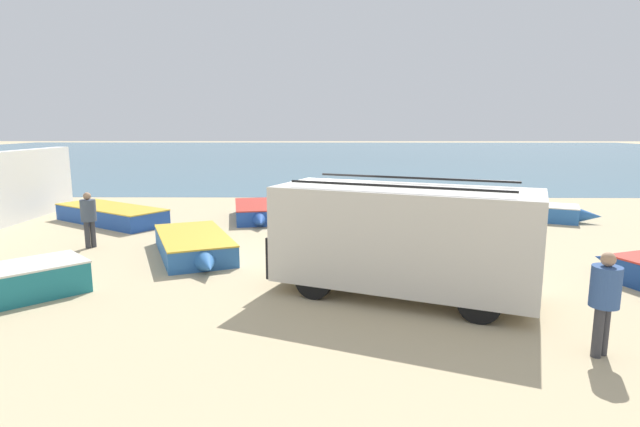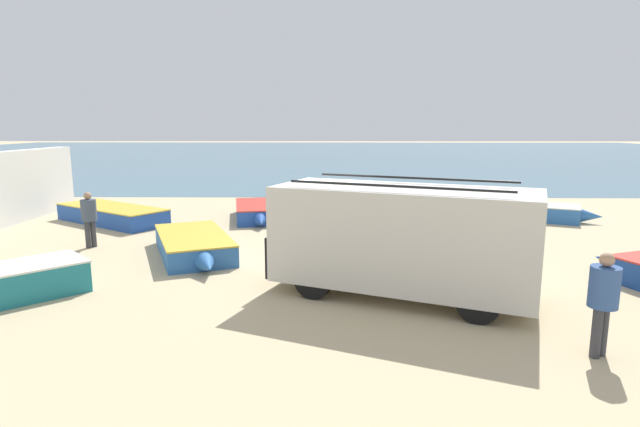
{
  "view_description": "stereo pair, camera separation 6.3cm",
  "coord_description": "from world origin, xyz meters",
  "px_view_note": "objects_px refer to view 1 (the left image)",
  "views": [
    {
      "loc": [
        0.19,
        -12.11,
        3.47
      ],
      "look_at": [
        0.05,
        1.89,
        1.0
      ],
      "focal_mm": 28.0,
      "sensor_mm": 36.0,
      "label": 1
    },
    {
      "loc": [
        0.26,
        -12.1,
        3.47
      ],
      "look_at": [
        0.05,
        1.89,
        1.0
      ],
      "focal_mm": 28.0,
      "sensor_mm": 36.0,
      "label": 2
    }
  ],
  "objects_px": {
    "fishing_rowboat_0": "(409,226)",
    "fisherman_1": "(605,295)",
    "fishing_rowboat_3": "(194,245)",
    "fishing_rowboat_2": "(257,212)",
    "fishing_rowboat_1": "(108,214)",
    "fishing_rowboat_5": "(532,212)",
    "fisherman_0": "(89,215)",
    "parked_van": "(402,237)"
  },
  "relations": [
    {
      "from": "fishing_rowboat_2",
      "to": "fisherman_1",
      "type": "height_order",
      "value": "fisherman_1"
    },
    {
      "from": "parked_van",
      "to": "fishing_rowboat_0",
      "type": "bearing_deg",
      "value": -78.04
    },
    {
      "from": "fishing_rowboat_1",
      "to": "fishing_rowboat_2",
      "type": "relative_size",
      "value": 1.27
    },
    {
      "from": "fishing_rowboat_1",
      "to": "fishing_rowboat_5",
      "type": "bearing_deg",
      "value": -143.29
    },
    {
      "from": "fishing_rowboat_3",
      "to": "fisherman_1",
      "type": "xyz_separation_m",
      "value": [
        7.74,
        -5.88,
        0.69
      ]
    },
    {
      "from": "parked_van",
      "to": "fishing_rowboat_2",
      "type": "height_order",
      "value": "parked_van"
    },
    {
      "from": "fishing_rowboat_5",
      "to": "fishing_rowboat_2",
      "type": "bearing_deg",
      "value": -155.4
    },
    {
      "from": "parked_van",
      "to": "fishing_rowboat_2",
      "type": "distance_m",
      "value": 9.49
    },
    {
      "from": "fishing_rowboat_0",
      "to": "fishing_rowboat_1",
      "type": "distance_m",
      "value": 10.74
    },
    {
      "from": "fisherman_0",
      "to": "fisherman_1",
      "type": "bearing_deg",
      "value": 10.42
    },
    {
      "from": "fishing_rowboat_1",
      "to": "fisherman_0",
      "type": "height_order",
      "value": "fisherman_0"
    },
    {
      "from": "parked_van",
      "to": "fishing_rowboat_1",
      "type": "relative_size",
      "value": 1.08
    },
    {
      "from": "fishing_rowboat_1",
      "to": "fishing_rowboat_3",
      "type": "height_order",
      "value": "fishing_rowboat_1"
    },
    {
      "from": "fishing_rowboat_3",
      "to": "fishing_rowboat_0",
      "type": "bearing_deg",
      "value": 91.27
    },
    {
      "from": "fishing_rowboat_3",
      "to": "fisherman_0",
      "type": "xyz_separation_m",
      "value": [
        -3.22,
        0.87,
        0.68
      ]
    },
    {
      "from": "fisherman_1",
      "to": "parked_van",
      "type": "bearing_deg",
      "value": 11.89
    },
    {
      "from": "fishing_rowboat_0",
      "to": "fishing_rowboat_1",
      "type": "xyz_separation_m",
      "value": [
        -10.59,
        1.82,
        0.03
      ]
    },
    {
      "from": "fishing_rowboat_3",
      "to": "fishing_rowboat_1",
      "type": "bearing_deg",
      "value": -160.15
    },
    {
      "from": "fishing_rowboat_3",
      "to": "fisherman_0",
      "type": "distance_m",
      "value": 3.4
    },
    {
      "from": "fishing_rowboat_2",
      "to": "fishing_rowboat_1",
      "type": "bearing_deg",
      "value": -93.24
    },
    {
      "from": "parked_van",
      "to": "fishing_rowboat_2",
      "type": "relative_size",
      "value": 1.37
    },
    {
      "from": "fishing_rowboat_0",
      "to": "fishing_rowboat_2",
      "type": "bearing_deg",
      "value": 52.47
    },
    {
      "from": "parked_van",
      "to": "fishing_rowboat_1",
      "type": "xyz_separation_m",
      "value": [
        -9.45,
        7.8,
        -0.94
      ]
    },
    {
      "from": "parked_van",
      "to": "fishing_rowboat_5",
      "type": "distance_m",
      "value": 10.61
    },
    {
      "from": "parked_van",
      "to": "fishing_rowboat_0",
      "type": "xyz_separation_m",
      "value": [
        1.14,
        5.98,
        -0.97
      ]
    },
    {
      "from": "parked_van",
      "to": "fishing_rowboat_5",
      "type": "bearing_deg",
      "value": -102.99
    },
    {
      "from": "fishing_rowboat_0",
      "to": "fisherman_0",
      "type": "relative_size",
      "value": 3.16
    },
    {
      "from": "fishing_rowboat_1",
      "to": "fishing_rowboat_5",
      "type": "height_order",
      "value": "fishing_rowboat_1"
    },
    {
      "from": "parked_van",
      "to": "fisherman_1",
      "type": "xyz_separation_m",
      "value": [
        2.62,
        -2.72,
        -0.27
      ]
    },
    {
      "from": "fishing_rowboat_0",
      "to": "fishing_rowboat_5",
      "type": "relative_size",
      "value": 1.21
    },
    {
      "from": "fishing_rowboat_5",
      "to": "fishing_rowboat_0",
      "type": "bearing_deg",
      "value": -128.61
    },
    {
      "from": "fishing_rowboat_0",
      "to": "fisherman_0",
      "type": "bearing_deg",
      "value": 89.67
    },
    {
      "from": "parked_van",
      "to": "fishing_rowboat_5",
      "type": "relative_size",
      "value": 1.34
    },
    {
      "from": "fishing_rowboat_1",
      "to": "fishing_rowboat_2",
      "type": "bearing_deg",
      "value": -138.78
    },
    {
      "from": "parked_van",
      "to": "fisherman_0",
      "type": "distance_m",
      "value": 9.26
    },
    {
      "from": "fishing_rowboat_0",
      "to": "fishing_rowboat_1",
      "type": "bearing_deg",
      "value": 68.21
    },
    {
      "from": "fishing_rowboat_0",
      "to": "fisherman_1",
      "type": "height_order",
      "value": "fisherman_1"
    },
    {
      "from": "parked_van",
      "to": "fishing_rowboat_3",
      "type": "relative_size",
      "value": 1.26
    },
    {
      "from": "fishing_rowboat_0",
      "to": "fisherman_0",
      "type": "height_order",
      "value": "fisherman_0"
    },
    {
      "from": "fishing_rowboat_5",
      "to": "fisherman_0",
      "type": "height_order",
      "value": "fisherman_0"
    },
    {
      "from": "fishing_rowboat_1",
      "to": "fisherman_0",
      "type": "distance_m",
      "value": 4.0
    },
    {
      "from": "fishing_rowboat_5",
      "to": "fisherman_0",
      "type": "distance_m",
      "value": 15.22
    }
  ]
}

